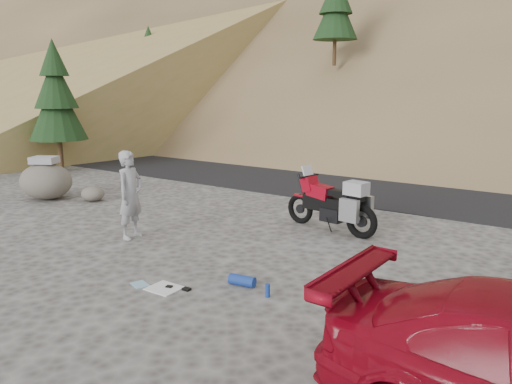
% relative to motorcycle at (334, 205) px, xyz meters
% --- Properties ---
extents(ground, '(140.00, 140.00, 0.00)m').
position_rel_motorcycle_xyz_m(ground, '(-1.57, -2.96, -0.62)').
color(ground, '#484542').
rests_on(ground, ground).
extents(road, '(120.00, 7.00, 0.05)m').
position_rel_motorcycle_xyz_m(road, '(-1.57, 6.04, -0.62)').
color(road, black).
rests_on(road, ground).
extents(conifer_verge, '(2.20, 2.20, 5.04)m').
position_rel_motorcycle_xyz_m(conifer_verge, '(-12.57, 1.54, 2.27)').
color(conifer_verge, '#362513').
rests_on(conifer_verge, ground).
extents(motorcycle, '(2.44, 0.93, 1.46)m').
position_rel_motorcycle_xyz_m(motorcycle, '(0.00, 0.00, 0.00)').
color(motorcycle, black).
rests_on(motorcycle, ground).
extents(man, '(0.57, 0.76, 1.91)m').
position_rel_motorcycle_xyz_m(man, '(-3.38, -2.95, -0.62)').
color(man, '#9C9DA2').
rests_on(man, ground).
extents(boulder, '(1.97, 1.81, 1.24)m').
position_rel_motorcycle_xyz_m(boulder, '(-8.43, -1.75, -0.08)').
color(boulder, '#524D46').
rests_on(boulder, ground).
extents(small_rock, '(0.84, 0.79, 0.42)m').
position_rel_motorcycle_xyz_m(small_rock, '(-7.10, -1.15, -0.41)').
color(small_rock, '#524D46').
rests_on(small_rock, ground).
extents(gear_white_cloth, '(0.52, 0.46, 0.02)m').
position_rel_motorcycle_xyz_m(gear_white_cloth, '(-0.76, -4.59, -0.61)').
color(gear_white_cloth, white).
rests_on(gear_white_cloth, ground).
extents(gear_blue_mat, '(0.47, 0.25, 0.18)m').
position_rel_motorcycle_xyz_m(gear_blue_mat, '(0.20, -3.76, -0.53)').
color(gear_blue_mat, navy).
rests_on(gear_blue_mat, ground).
extents(gear_bottle, '(0.08, 0.08, 0.21)m').
position_rel_motorcycle_xyz_m(gear_bottle, '(0.79, -3.90, -0.52)').
color(gear_bottle, navy).
rests_on(gear_bottle, ground).
extents(gear_glove_a, '(0.13, 0.10, 0.04)m').
position_rel_motorcycle_xyz_m(gear_glove_a, '(-0.43, -4.43, -0.60)').
color(gear_glove_a, black).
rests_on(gear_glove_a, ground).
extents(gear_glove_b, '(0.13, 0.11, 0.04)m').
position_rel_motorcycle_xyz_m(gear_glove_b, '(-0.72, -4.52, -0.61)').
color(gear_glove_b, black).
rests_on(gear_glove_b, ground).
extents(gear_blue_cloth, '(0.37, 0.32, 0.01)m').
position_rel_motorcycle_xyz_m(gear_blue_cloth, '(-1.22, -4.70, -0.62)').
color(gear_blue_cloth, '#80AFC6').
rests_on(gear_blue_cloth, ground).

